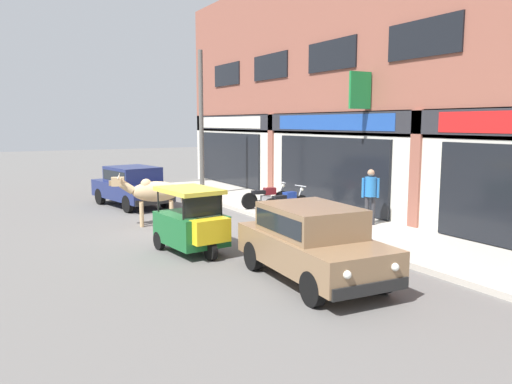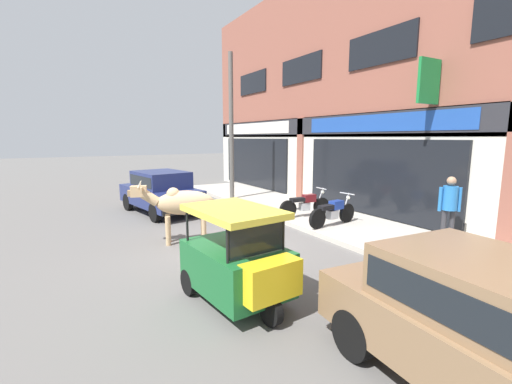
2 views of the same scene
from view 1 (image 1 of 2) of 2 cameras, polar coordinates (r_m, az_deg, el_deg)
name	(u,v)px [view 1 (image 1 of 2)]	position (r m, az deg, el deg)	size (l,w,h in m)	color
ground_plane	(194,225)	(15.01, -7.15, -3.80)	(90.00, 90.00, 0.00)	#605E5B
sidewalk	(295,212)	(16.71, 4.44, -2.34)	(19.00, 2.88, 0.13)	#B7AFA3
shop_building	(337,89)	(17.49, 9.28, 11.53)	(23.00, 1.40, 8.78)	#8E5142
cow	(153,192)	(15.03, -11.74, -0.01)	(0.98, 2.08, 1.61)	tan
car_0	(132,184)	(18.71, -13.98, 0.87)	(3.80, 2.21, 1.46)	black
car_1	(312,239)	(9.68, 6.41, -5.39)	(3.70, 1.84, 1.46)	black
auto_rickshaw	(192,225)	(11.78, -7.27, -3.78)	(2.05, 1.33, 1.52)	black
motorcycle_0	(266,197)	(17.13, 1.17, -0.55)	(0.52, 1.81, 0.88)	black
motorcycle_1	(286,202)	(16.03, 3.49, -1.14)	(0.52, 1.81, 0.88)	black
pedestrian	(370,191)	(14.57, 12.95, 0.13)	(0.33, 0.42, 1.60)	#2D2D33
utility_pole	(201,123)	(20.32, -6.27, 7.79)	(0.18, 0.18, 5.76)	#595651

